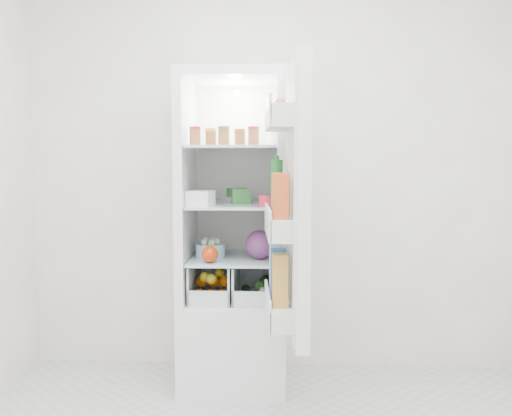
{
  "coord_description": "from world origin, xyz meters",
  "views": [
    {
      "loc": [
        0.08,
        -2.06,
        1.31
      ],
      "look_at": [
        -0.06,
        0.95,
        1.05
      ],
      "focal_mm": 40.0,
      "sensor_mm": 36.0,
      "label": 1
    }
  ],
  "objects_px": {
    "refrigerator": "(235,269)",
    "fridge_door": "(291,206)",
    "mushroom_bowl": "(211,251)",
    "red_cabbage": "(260,245)"
  },
  "relations": [
    {
      "from": "mushroom_bowl",
      "to": "fridge_door",
      "type": "bearing_deg",
      "value": -50.64
    },
    {
      "from": "mushroom_bowl",
      "to": "fridge_door",
      "type": "height_order",
      "value": "fridge_door"
    },
    {
      "from": "refrigerator",
      "to": "mushroom_bowl",
      "type": "distance_m",
      "value": 0.2
    },
    {
      "from": "refrigerator",
      "to": "red_cabbage",
      "type": "distance_m",
      "value": 0.25
    },
    {
      "from": "fridge_door",
      "to": "red_cabbage",
      "type": "bearing_deg",
      "value": 14.24
    },
    {
      "from": "refrigerator",
      "to": "fridge_door",
      "type": "xyz_separation_m",
      "value": [
        0.32,
        -0.64,
        0.43
      ]
    },
    {
      "from": "red_cabbage",
      "to": "fridge_door",
      "type": "height_order",
      "value": "fridge_door"
    },
    {
      "from": "mushroom_bowl",
      "to": "fridge_door",
      "type": "xyz_separation_m",
      "value": [
        0.45,
        -0.55,
        0.31
      ]
    },
    {
      "from": "refrigerator",
      "to": "fridge_door",
      "type": "relative_size",
      "value": 1.38
    },
    {
      "from": "red_cabbage",
      "to": "fridge_door",
      "type": "bearing_deg",
      "value": -72.03
    }
  ]
}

